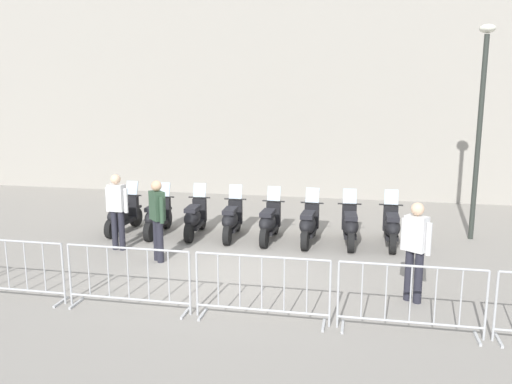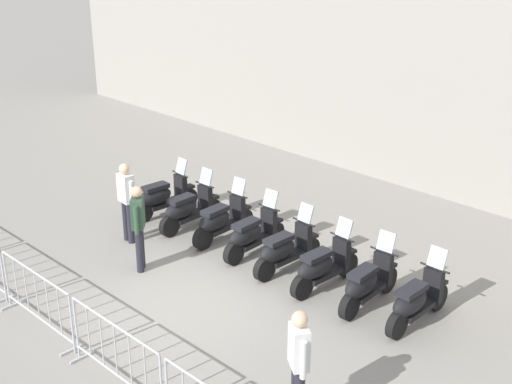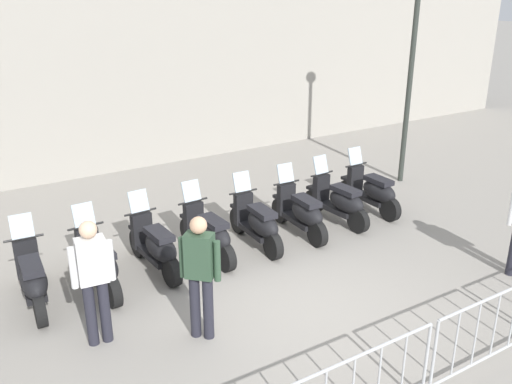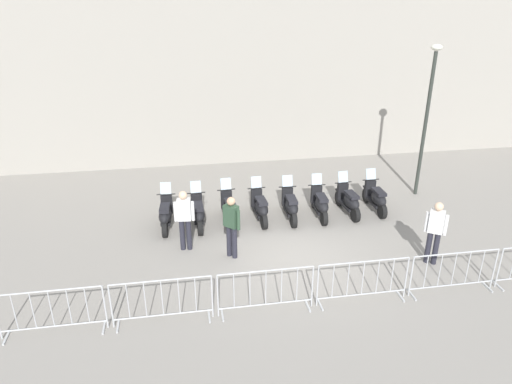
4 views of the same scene
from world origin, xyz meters
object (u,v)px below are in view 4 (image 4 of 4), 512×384
object	(u,v)px
barrier_segment_0	(52,313)
barrier_segment_1	(162,302)
motorcycle_4	(290,206)
barrier_segment_4	(453,273)
motorcycle_5	(320,204)
motorcycle_0	(166,214)
motorcycle_2	(229,209)
motorcycle_3	(260,207)
barrier_segment_2	(266,291)
motorcycle_6	(349,201)
officer_mid_plaza	(435,229)
officer_near_row_end	(184,217)
street_lamp	(428,106)
motorcycle_7	(376,198)
motorcycle_1	(198,213)
officer_by_barriers	(231,224)
barrier_segment_3	(363,282)

from	to	relation	value
barrier_segment_0	barrier_segment_1	world-z (taller)	same
motorcycle_4	barrier_segment_4	bearing A→B (deg)	-55.13
motorcycle_5	barrier_segment_1	bearing A→B (deg)	-136.29
motorcycle_0	motorcycle_2	bearing A→B (deg)	2.76
motorcycle_3	barrier_segment_2	world-z (taller)	motorcycle_3
motorcycle_5	barrier_segment_1	distance (m)	6.40
motorcycle_6	officer_mid_plaza	size ratio (longest dim) A/B	1.00
motorcycle_2	officer_near_row_end	world-z (taller)	officer_near_row_end
motorcycle_3	barrier_segment_4	xyz separation A→B (m)	(3.90, -4.28, 0.07)
street_lamp	motorcycle_2	bearing A→B (deg)	-168.99
motorcycle_0	barrier_segment_2	xyz separation A→B (m)	(2.30, -4.30, 0.07)
motorcycle_6	motorcycle_3	bearing A→B (deg)	-178.75
motorcycle_4	barrier_segment_1	distance (m)	5.75
motorcycle_3	motorcycle_7	distance (m)	3.77
motorcycle_3	officer_near_row_end	xyz separation A→B (m)	(-2.26, -1.41, 0.53)
motorcycle_5	officer_mid_plaza	world-z (taller)	officer_mid_plaza
motorcycle_3	street_lamp	size ratio (longest dim) A/B	0.34
motorcycle_1	motorcycle_4	size ratio (longest dim) A/B	1.00
barrier_segment_1	street_lamp	world-z (taller)	street_lamp
street_lamp	motorcycle_7	bearing A→B (deg)	-149.77
motorcycle_2	barrier_segment_4	size ratio (longest dim) A/B	0.81
barrier_segment_2	motorcycle_1	bearing A→B (deg)	107.57
motorcycle_0	officer_mid_plaza	xyz separation A→B (m)	(6.87, -2.92, 0.53)
barrier_segment_0	officer_by_barriers	size ratio (longest dim) A/B	1.23
barrier_segment_0	barrier_segment_4	bearing A→B (deg)	1.41
motorcycle_7	barrier_segment_4	bearing A→B (deg)	-88.28
barrier_segment_3	officer_near_row_end	world-z (taller)	officer_near_row_end
barrier_segment_3	street_lamp	world-z (taller)	street_lamp
barrier_segment_0	officer_mid_plaza	size ratio (longest dim) A/B	1.23
street_lamp	officer_by_barriers	xyz separation A→B (m)	(-6.74, -3.26, -2.11)
motorcycle_2	motorcycle_3	world-z (taller)	same
motorcycle_5	motorcycle_2	bearing A→B (deg)	179.59
officer_mid_plaza	motorcycle_7	bearing A→B (deg)	94.83
officer_by_barriers	motorcycle_6	bearing A→B (deg)	27.69
motorcycle_0	street_lamp	size ratio (longest dim) A/B	0.34
motorcycle_1	motorcycle_2	distance (m)	0.95
barrier_segment_1	barrier_segment_3	size ratio (longest dim) A/B	1.00
barrier_segment_3	street_lamp	xyz separation A→B (m)	(4.00, 5.63, 2.56)
motorcycle_0	motorcycle_4	size ratio (longest dim) A/B	1.00
barrier_segment_1	motorcycle_0	bearing A→B (deg)	91.16
barrier_segment_2	motorcycle_3	bearing A→B (deg)	83.08
motorcycle_0	motorcycle_7	distance (m)	6.61
motorcycle_1	street_lamp	bearing A→B (deg)	10.54
barrier_segment_1	officer_by_barriers	distance (m)	3.03
motorcycle_6	barrier_segment_2	distance (m)	5.58
motorcycle_2	motorcycle_6	world-z (taller)	same
motorcycle_2	officer_mid_plaza	distance (m)	5.84
barrier_segment_1	barrier_segment_2	distance (m)	2.22
motorcycle_2	motorcycle_3	size ratio (longest dim) A/B	1.00
motorcycle_1	motorcycle_7	world-z (taller)	same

